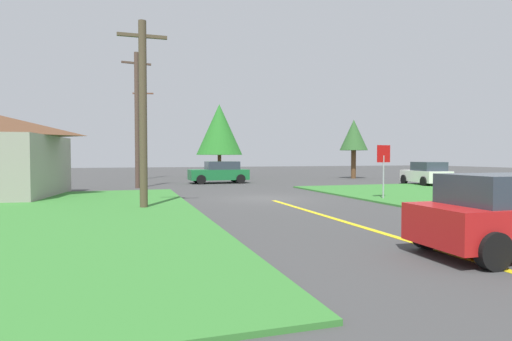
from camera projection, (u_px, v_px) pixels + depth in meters
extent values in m
plane|color=#3F3F3F|center=(267.00, 199.00, 19.26)|extent=(120.00, 120.00, 0.00)
cube|color=#367C31|center=(502.00, 200.00, 18.42)|extent=(12.00, 20.00, 0.08)
cube|color=#367C31|center=(4.00, 220.00, 12.48)|extent=(12.00, 20.00, 0.08)
cube|color=yellow|center=(358.00, 226.00, 11.63)|extent=(0.20, 14.00, 0.01)
cylinder|color=#9EA0A8|center=(383.00, 178.00, 18.66)|extent=(0.07, 0.07, 2.03)
cube|color=red|center=(384.00, 154.00, 18.62)|extent=(0.78, 0.18, 0.78)
cube|color=red|center=(511.00, 223.00, 8.22)|extent=(3.92, 1.89, 0.76)
cube|color=#2D3842|center=(504.00, 189.00, 8.15)|extent=(2.18, 1.62, 0.60)
cylinder|color=black|center=(427.00, 233.00, 8.71)|extent=(0.69, 0.24, 0.68)
cylinder|color=black|center=(493.00, 251.00, 7.06)|extent=(0.69, 0.24, 0.68)
cube|color=#196B33|center=(218.00, 175.00, 30.47)|extent=(4.33, 1.95, 0.76)
cube|color=#2D3842|center=(222.00, 165.00, 30.53)|extent=(2.39, 1.71, 0.60)
cylinder|color=black|center=(201.00, 180.00, 29.13)|extent=(0.68, 0.22, 0.68)
cylinder|color=black|center=(197.00, 178.00, 30.92)|extent=(0.68, 0.22, 0.68)
cylinder|color=black|center=(241.00, 179.00, 30.03)|extent=(0.68, 0.22, 0.68)
cylinder|color=black|center=(234.00, 178.00, 31.82)|extent=(0.68, 0.22, 0.68)
cube|color=white|center=(425.00, 176.00, 28.08)|extent=(2.35, 4.08, 0.76)
cube|color=#2D3842|center=(429.00, 166.00, 27.65)|extent=(1.85, 2.34, 0.60)
cylinder|color=black|center=(404.00, 179.00, 29.26)|extent=(0.33, 0.71, 0.68)
cylinder|color=black|center=(426.00, 179.00, 29.50)|extent=(0.33, 0.71, 0.68)
cylinder|color=black|center=(424.00, 182.00, 26.68)|extent=(0.33, 0.71, 0.68)
cylinder|color=black|center=(448.00, 181.00, 26.91)|extent=(0.33, 0.71, 0.68)
cylinder|color=brown|center=(143.00, 116.00, 15.21)|extent=(0.29, 0.29, 7.00)
cube|color=brown|center=(142.00, 36.00, 15.11)|extent=(1.80, 0.14, 0.12)
cylinder|color=#4F3A30|center=(137.00, 121.00, 25.58)|extent=(0.28, 0.28, 8.48)
cube|color=#4F3A30|center=(136.00, 63.00, 25.46)|extent=(1.80, 0.37, 0.12)
cylinder|color=brown|center=(143.00, 133.00, 36.20)|extent=(0.27, 0.27, 8.23)
cube|color=brown|center=(143.00, 93.00, 36.08)|extent=(1.78, 0.51, 0.12)
cylinder|color=brown|center=(219.00, 166.00, 39.58)|extent=(0.36, 0.36, 2.16)
cone|color=#267424|center=(219.00, 130.00, 39.47)|extent=(4.44, 4.44, 4.89)
cylinder|color=brown|center=(353.00, 164.00, 37.08)|extent=(0.44, 0.44, 2.56)
cone|color=#2E5C29|center=(354.00, 135.00, 36.99)|extent=(2.52, 2.52, 2.77)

